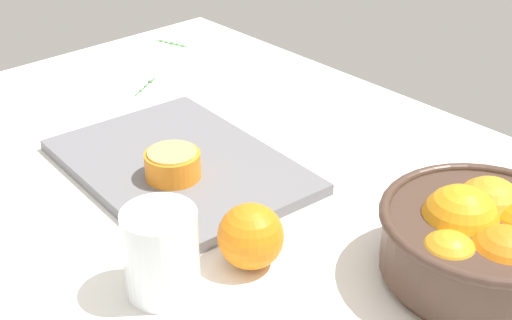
{
  "coord_description": "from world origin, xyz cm",
  "views": [
    {
      "loc": [
        60.21,
        -49.05,
        51.25
      ],
      "look_at": [
        1.32,
        3.88,
        6.4
      ],
      "focal_mm": 50.87,
      "sensor_mm": 36.0,
      "label": 1
    }
  ],
  "objects": [
    {
      "name": "cutting_board",
      "position": [
        -11.88,
        1.38,
        0.79
      ],
      "size": [
        37.16,
        27.72,
        1.59
      ],
      "primitive_type": "cube",
      "rotation": [
        0.0,
        0.0,
        -0.07
      ],
      "color": "slate",
      "rests_on": "ground_plane"
    },
    {
      "name": "herb_sprig_1",
      "position": [
        -39.57,
        14.79,
        0.24
      ],
      "size": [
        4.41,
        7.15,
        0.84
      ],
      "color": "#457243",
      "rests_on": "ground_plane"
    },
    {
      "name": "second_glass",
      "position": [
        7.6,
        -15.24,
        4.32
      ],
      "size": [
        8.09,
        8.09,
        10.05
      ],
      "color": "white",
      "rests_on": "ground_plane"
    },
    {
      "name": "fruit_bowl",
      "position": [
        29.43,
        11.65,
        5.19
      ],
      "size": [
        22.84,
        22.84,
        11.14
      ],
      "color": "#473328",
      "rests_on": "ground_plane"
    },
    {
      "name": "orange_half_0",
      "position": [
        -9.04,
        -1.65,
        3.48
      ],
      "size": [
        7.45,
        7.45,
        3.84
      ],
      "color": "orange",
      "rests_on": "cutting_board"
    },
    {
      "name": "loose_orange_0",
      "position": [
        10.42,
        -5.08,
        3.8
      ],
      "size": [
        7.6,
        7.6,
        7.6
      ],
      "primitive_type": "sphere",
      "color": "orange",
      "rests_on": "ground_plane"
    },
    {
      "name": "herb_sprig_0",
      "position": [
        -53.47,
        30.46,
        0.27
      ],
      "size": [
        7.65,
        2.61,
        0.95
      ],
      "color": "#469044",
      "rests_on": "ground_plane"
    },
    {
      "name": "ground_plane",
      "position": [
        0.0,
        0.0,
        -1.5
      ],
      "size": [
        125.72,
        90.07,
        3.0
      ],
      "primitive_type": "cube",
      "color": "white"
    }
  ]
}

